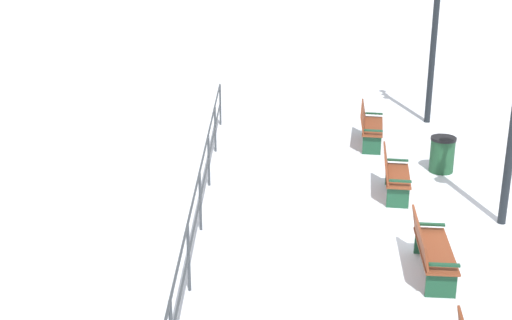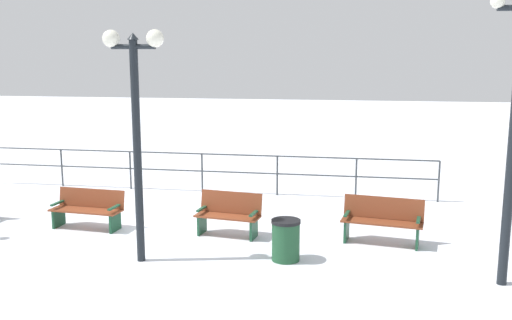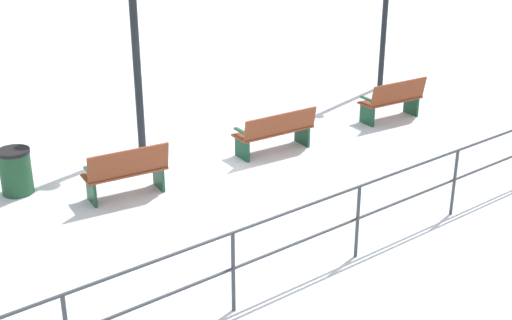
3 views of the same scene
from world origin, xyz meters
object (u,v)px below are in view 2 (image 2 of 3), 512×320
Objects in this scene: lamppost_middle at (135,104)px; trash_bin at (286,240)px; bench_second at (88,209)px; bench_fourth at (382,220)px; bench_third at (229,214)px.

lamppost_middle reaches higher than trash_bin.
bench_fourth is at bearing 95.24° from bench_second.
bench_second is 2.10× the size of trash_bin.
lamppost_middle is 3.73m from trash_bin.
bench_third is at bearing 144.54° from lamppost_middle.
bench_third is 0.34× the size of lamppost_middle.
bench_fourth is (-0.04, 3.22, 0.03)m from bench_third.
trash_bin is at bearing 79.23° from bench_second.
bench_fourth reaches higher than bench_third.
bench_fourth is at bearing 98.60° from bench_third.
lamppost_middle is at bearing 52.25° from bench_second.
bench_third is 0.85× the size of bench_fourth.
lamppost_middle is at bearing -59.01° from bench_fourth.
lamppost_middle reaches higher than bench_second.
bench_second is 0.39× the size of lamppost_middle.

